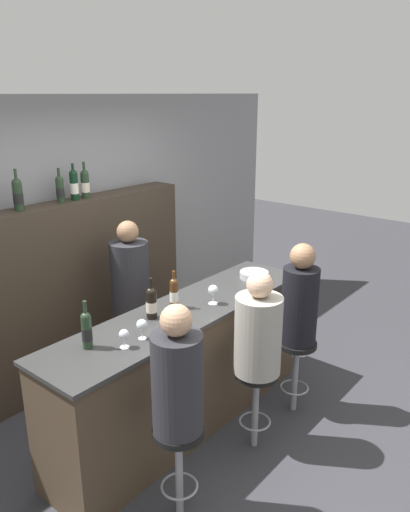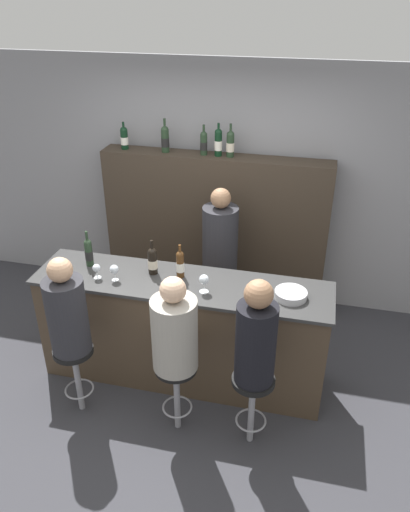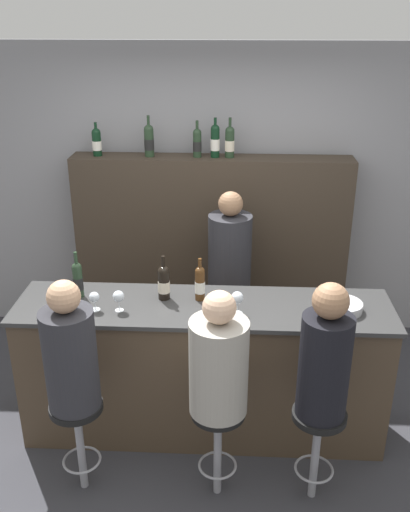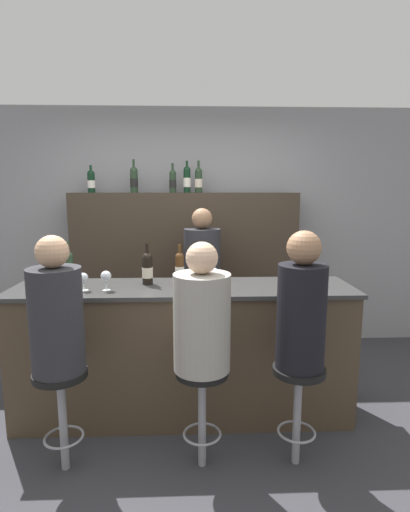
{
  "view_description": "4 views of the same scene",
  "coord_description": "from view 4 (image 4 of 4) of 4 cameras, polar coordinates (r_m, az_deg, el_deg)",
  "views": [
    {
      "loc": [
        -2.62,
        -2.08,
        2.61
      ],
      "look_at": [
        0.16,
        0.21,
        1.43
      ],
      "focal_mm": 35.0,
      "sensor_mm": 36.0,
      "label": 1
    },
    {
      "loc": [
        1.02,
        -3.11,
        3.23
      ],
      "look_at": [
        0.2,
        0.3,
        1.28
      ],
      "focal_mm": 35.0,
      "sensor_mm": 36.0,
      "label": 2
    },
    {
      "loc": [
        0.19,
        -3.05,
        2.85
      ],
      "look_at": [
        0.01,
        0.28,
        1.38
      ],
      "focal_mm": 40.0,
      "sensor_mm": 36.0,
      "label": 3
    },
    {
      "loc": [
        0.05,
        -2.6,
        1.73
      ],
      "look_at": [
        0.16,
        0.27,
        1.25
      ],
      "focal_mm": 28.0,
      "sensor_mm": 36.0,
      "label": 4
    }
  ],
  "objects": [
    {
      "name": "ground_plane",
      "position": [
        3.13,
        -3.05,
        -24.14
      ],
      "size": [
        16.0,
        16.0,
        0.0
      ],
      "primitive_type": "plane",
      "color": "#333338"
    },
    {
      "name": "wall_back",
      "position": [
        4.46,
        -2.85,
        3.92
      ],
      "size": [
        6.4,
        0.05,
        2.6
      ],
      "color": "gray",
      "rests_on": "ground_plane"
    },
    {
      "name": "bar_counter",
      "position": [
        3.13,
        -3.06,
        -13.43
      ],
      "size": [
        2.53,
        0.61,
        1.02
      ],
      "color": "#473828",
      "rests_on": "ground_plane"
    },
    {
      "name": "back_bar_cabinet",
      "position": [
        4.3,
        -2.83,
        -2.37
      ],
      "size": [
        2.36,
        0.28,
        1.7
      ],
      "color": "#382D23",
      "rests_on": "ground_plane"
    },
    {
      "name": "wine_bottle_counter_0",
      "position": [
        3.16,
        -18.87,
        -1.6
      ],
      "size": [
        0.07,
        0.07,
        0.33
      ],
      "color": "#233823",
      "rests_on": "bar_counter"
    },
    {
      "name": "wine_bottle_counter_1",
      "position": [
        3.05,
        -8.23,
        -1.73
      ],
      "size": [
        0.08,
        0.08,
        0.31
      ],
      "color": "black",
      "rests_on": "bar_counter"
    },
    {
      "name": "wine_bottle_counter_2",
      "position": [
        3.03,
        -3.64,
        -1.69
      ],
      "size": [
        0.07,
        0.07,
        0.3
      ],
      "color": "#4C2D14",
      "rests_on": "bar_counter"
    },
    {
      "name": "wine_bottle_backbar_0",
      "position": [
        4.33,
        -15.95,
        10.23
      ],
      "size": [
        0.08,
        0.08,
        0.28
      ],
      "color": "black",
      "rests_on": "back_bar_cabinet"
    },
    {
      "name": "wine_bottle_backbar_1",
      "position": [
        4.25,
        -10.1,
        10.71
      ],
      "size": [
        0.08,
        0.08,
        0.34
      ],
      "color": "#233823",
      "rests_on": "back_bar_cabinet"
    },
    {
      "name": "wine_bottle_backbar_2",
      "position": [
        4.21,
        -4.63,
        10.65
      ],
      "size": [
        0.07,
        0.07,
        0.3
      ],
      "color": "#233823",
      "rests_on": "back_bar_cabinet"
    },
    {
      "name": "wine_bottle_backbar_3",
      "position": [
        4.21,
        -2.59,
        10.9
      ],
      "size": [
        0.07,
        0.07,
        0.32
      ],
      "color": "black",
      "rests_on": "back_bar_cabinet"
    },
    {
      "name": "wine_bottle_backbar_4",
      "position": [
        4.21,
        -0.92,
        10.81
      ],
      "size": [
        0.08,
        0.08,
        0.33
      ],
      "color": "#233823",
      "rests_on": "back_bar_cabinet"
    },
    {
      "name": "wine_glass_0",
      "position": [
        2.95,
        -17.0,
        -3.06
      ],
      "size": [
        0.07,
        0.07,
        0.13
      ],
      "color": "silver",
      "rests_on": "bar_counter"
    },
    {
      "name": "wine_glass_1",
      "position": [
        2.91,
        -13.97,
        -2.86
      ],
      "size": [
        0.08,
        0.08,
        0.14
      ],
      "color": "silver",
      "rests_on": "bar_counter"
    },
    {
      "name": "wine_glass_2",
      "position": [
        2.85,
        1.31,
        -2.63
      ],
      "size": [
        0.08,
        0.08,
        0.16
      ],
      "color": "silver",
      "rests_on": "bar_counter"
    },
    {
      "name": "metal_bowl",
      "position": [
        3.07,
        14.19,
        -3.64
      ],
      "size": [
        0.26,
        0.26,
        0.06
      ],
      "color": "#B7B7BC",
      "rests_on": "bar_counter"
    },
    {
      "name": "bar_stool_left",
      "position": [
        2.72,
        -19.84,
        -18.13
      ],
      "size": [
        0.33,
        0.33,
        0.65
      ],
      "color": "gray",
      "rests_on": "ground_plane"
    },
    {
      "name": "guest_seated_left",
      "position": [
        2.53,
        -20.5,
        -7.75
      ],
      "size": [
        0.31,
        0.31,
        0.82
      ],
      "color": "#28282D",
      "rests_on": "bar_stool_left"
    },
    {
      "name": "bar_stool_middle",
      "position": [
        2.6,
        -0.43,
        -18.85
      ],
      "size": [
        0.33,
        0.33,
        0.65
      ],
      "color": "gray",
      "rests_on": "ground_plane"
    },
    {
      "name": "guest_seated_middle",
      "position": [
        2.41,
        -0.44,
        -8.66
      ],
      "size": [
        0.34,
        0.34,
        0.78
      ],
      "color": "gray",
      "rests_on": "bar_stool_middle"
    },
    {
      "name": "bar_stool_right",
      "position": [
        2.68,
        13.16,
        -18.16
      ],
      "size": [
        0.33,
        0.33,
        0.65
      ],
      "color": "gray",
      "rests_on": "ground_plane"
    },
    {
      "name": "guest_seated_right",
      "position": [
        2.49,
        13.62,
        -7.26
      ],
      "size": [
        0.29,
        0.29,
        0.85
      ],
      "color": "black",
      "rests_on": "bar_stool_right"
    },
    {
      "name": "bartender",
      "position": [
        3.83,
        -0.41,
        -5.88
      ],
      "size": [
        0.34,
        0.34,
        1.56
      ],
      "color": "#28282D",
      "rests_on": "ground_plane"
    }
  ]
}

